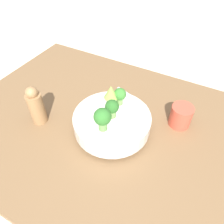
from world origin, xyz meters
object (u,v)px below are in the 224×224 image
Objects in this scene: bowl at (112,122)px; cup at (181,116)px; fork at (131,97)px; pepper_mill at (36,106)px.

cup is (-0.20, -0.15, 0.00)m from bowl.
fork is at bearing -85.52° from bowl.
pepper_mill is at bearing 49.28° from fork.
fork is at bearing -130.72° from pepper_mill.
pepper_mill is 0.39m from fork.
cup is at bearing -153.44° from pepper_mill.
cup reaches higher than fork.
pepper_mill reaches higher than cup.
pepper_mill is at bearing 26.56° from cup.
cup is 0.52m from pepper_mill.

